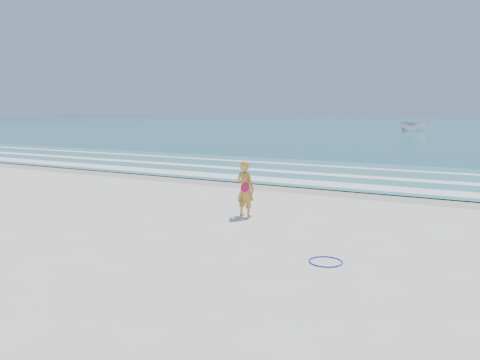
% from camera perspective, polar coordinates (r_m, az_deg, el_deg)
% --- Properties ---
extents(ground, '(400.00, 400.00, 0.00)m').
position_cam_1_polar(ground, '(12.06, -11.88, -7.00)').
color(ground, silver).
rests_on(ground, ground).
extents(wet_sand, '(400.00, 2.40, 0.00)m').
position_cam_1_polar(wet_sand, '(19.64, 5.23, -0.83)').
color(wet_sand, '#B2A893').
rests_on(wet_sand, ground).
extents(ocean, '(400.00, 190.00, 0.04)m').
position_cam_1_polar(ocean, '(114.14, 24.55, 6.20)').
color(ocean, '#19727F').
rests_on(ocean, ground).
extents(shallow, '(400.00, 10.00, 0.01)m').
position_cam_1_polar(shallow, '(24.27, 9.85, 0.98)').
color(shallow, '#59B7AD').
rests_on(shallow, ocean).
extents(foam_near, '(400.00, 1.40, 0.01)m').
position_cam_1_polar(foam_near, '(20.82, 6.63, -0.18)').
color(foam_near, white).
rests_on(foam_near, shallow).
extents(foam_mid, '(400.00, 0.90, 0.01)m').
position_cam_1_polar(foam_mid, '(23.51, 9.24, 0.77)').
color(foam_mid, white).
rests_on(foam_mid, shallow).
extents(foam_far, '(400.00, 0.60, 0.01)m').
position_cam_1_polar(foam_far, '(26.63, 11.56, 1.61)').
color(foam_far, white).
rests_on(foam_far, shallow).
extents(hoop, '(0.92, 0.92, 0.03)m').
position_cam_1_polar(hoop, '(10.20, 10.40, -9.77)').
color(hoop, '#0B0BCF').
rests_on(hoop, ground).
extents(boat, '(4.40, 2.27, 1.62)m').
position_cam_1_polar(boat, '(74.33, 20.50, 6.22)').
color(boat, silver).
rests_on(boat, ocean).
extents(woman, '(0.69, 0.53, 1.70)m').
position_cam_1_polar(woman, '(14.01, 0.65, -1.08)').
color(woman, '#CC8830').
rests_on(woman, ground).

